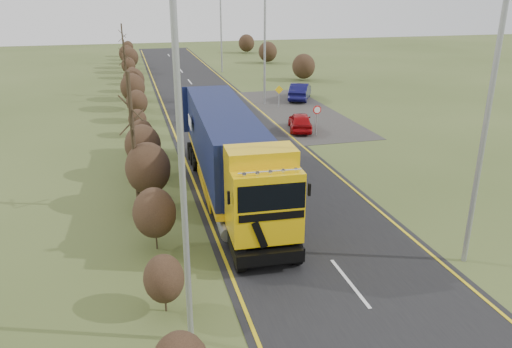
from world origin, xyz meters
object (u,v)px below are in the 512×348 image
object	(u,v)px
streetlight_near	(483,124)
car_blue_sedan	(300,91)
lorry	(228,150)
speed_sign	(317,115)
car_red_hatchback	(300,122)

from	to	relation	value
streetlight_near	car_blue_sedan	bearing A→B (deg)	82.35
lorry	car_blue_sedan	world-z (taller)	lorry
speed_sign	car_red_hatchback	bearing A→B (deg)	112.33
streetlight_near	speed_sign	bearing A→B (deg)	86.83
lorry	car_blue_sedan	bearing A→B (deg)	64.98
car_red_hatchback	car_blue_sedan	bearing A→B (deg)	-94.51
lorry	speed_sign	bearing A→B (deg)	51.33
lorry	car_blue_sedan	distance (m)	22.85
lorry	streetlight_near	distance (m)	10.84
lorry	car_blue_sedan	xyz separation A→B (m)	(10.60, 20.18, -1.57)
lorry	car_red_hatchback	world-z (taller)	lorry
streetlight_near	speed_sign	distance (m)	17.18
car_red_hatchback	speed_sign	distance (m)	1.79
speed_sign	lorry	bearing A→B (deg)	-131.35
car_red_hatchback	car_blue_sedan	size ratio (longest dim) A/B	0.83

